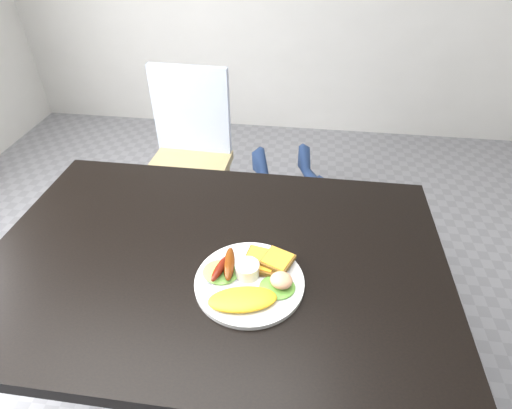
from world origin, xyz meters
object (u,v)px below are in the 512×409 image
(dining_chair, at_px, (187,170))
(person, at_px, (349,130))
(dining_table, at_px, (216,260))
(plate, at_px, (249,282))

(dining_chair, height_order, person, person)
(dining_table, bearing_deg, plate, -39.94)
(dining_table, xyz_separation_m, person, (0.37, 0.68, 0.06))
(dining_table, distance_m, plate, 0.14)
(dining_chair, xyz_separation_m, person, (0.71, -0.15, 0.34))
(person, relative_size, plate, 5.94)
(plate, bearing_deg, person, 70.50)
(dining_chair, xyz_separation_m, plate, (0.44, -0.91, 0.31))
(person, bearing_deg, plate, 47.48)
(dining_chair, height_order, plate, plate)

